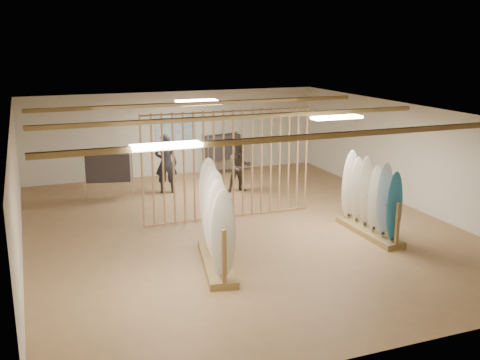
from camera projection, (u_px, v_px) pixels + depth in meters
name	position (u px, v px, depth m)	size (l,w,h in m)	color
floor	(240.00, 227.00, 13.77)	(12.00, 12.00, 0.00)	#9F774D
ceiling	(240.00, 114.00, 13.08)	(12.00, 12.00, 0.00)	gray
wall_back	(176.00, 133.00, 18.85)	(12.00, 12.00, 0.00)	silver
wall_front	(392.00, 263.00, 8.00)	(12.00, 12.00, 0.00)	silver
wall_left	(16.00, 192.00, 11.67)	(12.00, 12.00, 0.00)	silver
wall_right	(412.00, 156.00, 15.17)	(12.00, 12.00, 0.00)	silver
ceiling_slats	(240.00, 117.00, 13.10)	(9.50, 6.12, 0.10)	olive
light_panels	(240.00, 116.00, 13.09)	(1.20, 0.35, 0.06)	white
bamboo_partition	(229.00, 165.00, 14.14)	(4.45, 0.05, 2.78)	#AC8153
poster	(176.00, 128.00, 18.78)	(1.40, 0.03, 0.90)	#3777C3
rack_left	(216.00, 235.00, 11.29)	(1.01, 2.48, 1.96)	olive
rack_right	(370.00, 210.00, 13.12)	(0.49, 2.21, 1.79)	olive
clothing_rack_a	(108.00, 168.00, 15.98)	(1.29, 0.63, 1.42)	silver
clothing_rack_b	(222.00, 147.00, 18.85)	(1.32, 0.62, 1.45)	silver
shopper_a	(166.00, 159.00, 16.64)	(0.74, 0.50, 2.03)	#222229
shopper_b	(239.00, 163.00, 16.79)	(0.84, 0.65, 1.74)	#38312B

